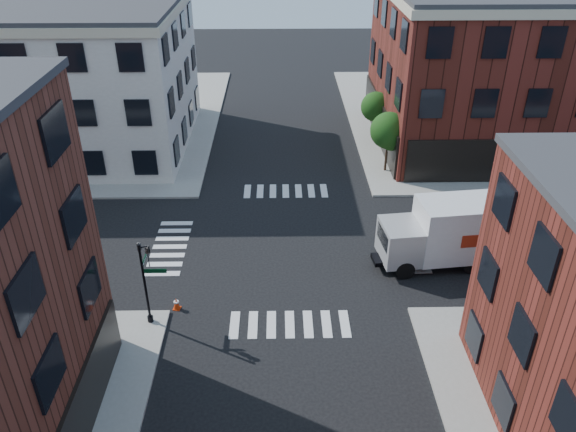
% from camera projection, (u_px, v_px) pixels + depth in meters
% --- Properties ---
extents(ground, '(120.00, 120.00, 0.00)m').
position_uv_depth(ground, '(287.00, 246.00, 33.46)').
color(ground, black).
rests_on(ground, ground).
extents(sidewalk_ne, '(30.00, 30.00, 0.15)m').
position_uv_depth(sidewalk_ne, '(510.00, 118.00, 51.87)').
color(sidewalk_ne, gray).
rests_on(sidewalk_ne, ground).
extents(sidewalk_nw, '(30.00, 30.00, 0.15)m').
position_uv_depth(sidewalk_nw, '(54.00, 121.00, 51.23)').
color(sidewalk_nw, gray).
rests_on(sidewalk_nw, ground).
extents(building_ne, '(25.00, 16.00, 12.00)m').
position_uv_depth(building_ne, '(542.00, 69.00, 44.55)').
color(building_ne, '#3F160F').
rests_on(building_ne, ground).
extents(building_nw, '(22.00, 16.00, 11.00)m').
position_uv_depth(building_nw, '(43.00, 78.00, 44.20)').
color(building_nw, beige).
rests_on(building_nw, ground).
extents(tree_near, '(2.69, 2.69, 4.49)m').
position_uv_depth(tree_near, '(389.00, 132.00, 40.59)').
color(tree_near, black).
rests_on(tree_near, ground).
extents(tree_far, '(2.43, 2.43, 4.07)m').
position_uv_depth(tree_far, '(376.00, 108.00, 45.91)').
color(tree_far, black).
rests_on(tree_far, ground).
extents(signal_pole, '(1.29, 1.24, 4.60)m').
position_uv_depth(signal_pole, '(146.00, 275.00, 26.15)').
color(signal_pole, black).
rests_on(signal_pole, ground).
extents(box_truck, '(8.74, 3.50, 3.87)m').
position_uv_depth(box_truck, '(459.00, 232.00, 31.03)').
color(box_truck, silver).
rests_on(box_truck, ground).
extents(traffic_cone, '(0.42, 0.42, 0.67)m').
position_uv_depth(traffic_cone, '(176.00, 304.00, 28.29)').
color(traffic_cone, red).
rests_on(traffic_cone, ground).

